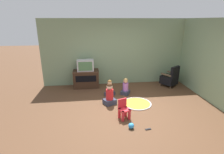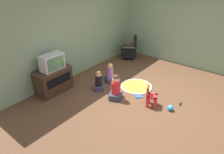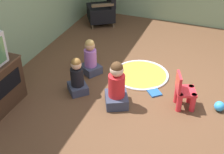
% 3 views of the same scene
% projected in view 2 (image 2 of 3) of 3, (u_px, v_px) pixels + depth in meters
% --- Properties ---
extents(ground_plane, '(30.00, 30.00, 0.00)m').
position_uv_depth(ground_plane, '(145.00, 98.00, 5.89)').
color(ground_plane, brown).
extents(wall_back, '(5.84, 0.12, 2.62)m').
position_uv_depth(wall_back, '(74.00, 34.00, 6.63)').
color(wall_back, gray).
rests_on(wall_back, ground_plane).
extents(wall_right, '(0.12, 5.61, 2.62)m').
position_uv_depth(wall_right, '(196.00, 29.00, 7.13)').
color(wall_right, gray).
rests_on(wall_right, ground_plane).
extents(tv_cabinet, '(1.00, 0.54, 0.69)m').
position_uv_depth(tv_cabinet, '(53.00, 80.00, 6.04)').
color(tv_cabinet, '#382316').
rests_on(tv_cabinet, ground_plane).
extents(television, '(0.63, 0.33, 0.44)m').
position_uv_depth(television, '(52.00, 62.00, 5.76)').
color(television, '#B7B7BC').
rests_on(television, tv_cabinet).
extents(black_armchair, '(0.74, 0.75, 0.85)m').
position_uv_depth(black_armchair, '(130.00, 50.00, 8.22)').
color(black_armchair, brown).
rests_on(black_armchair, ground_plane).
extents(yellow_kid_chair, '(0.35, 0.35, 0.54)m').
position_uv_depth(yellow_kid_chair, '(151.00, 98.00, 5.48)').
color(yellow_kid_chair, red).
rests_on(yellow_kid_chair, ground_plane).
extents(play_mat, '(0.92, 0.92, 0.04)m').
position_uv_depth(play_mat, '(136.00, 86.00, 6.41)').
color(play_mat, gold).
rests_on(play_mat, ground_plane).
extents(child_watching_left, '(0.46, 0.44, 0.70)m').
position_uv_depth(child_watching_left, '(116.00, 88.00, 5.73)').
color(child_watching_left, '#33384C').
rests_on(child_watching_left, ground_plane).
extents(child_watching_center, '(0.39, 0.40, 0.61)m').
position_uv_depth(child_watching_center, '(110.00, 74.00, 6.58)').
color(child_watching_center, '#33384C').
rests_on(child_watching_center, ground_plane).
extents(child_watching_right, '(0.40, 0.39, 0.59)m').
position_uv_depth(child_watching_right, '(99.00, 82.00, 6.16)').
color(child_watching_right, '#33384C').
rests_on(child_watching_right, ground_plane).
extents(toy_ball, '(0.14, 0.14, 0.14)m').
position_uv_depth(toy_ball, '(170.00, 108.00, 5.34)').
color(toy_ball, '#3399E5').
rests_on(toy_ball, ground_plane).
extents(book, '(0.28, 0.27, 0.02)m').
position_uv_depth(book, '(139.00, 96.00, 5.95)').
color(book, '#235699').
rests_on(book, ground_plane).
extents(remote_control, '(0.15, 0.06, 0.02)m').
position_uv_depth(remote_control, '(180.00, 104.00, 5.60)').
color(remote_control, black).
rests_on(remote_control, ground_plane).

